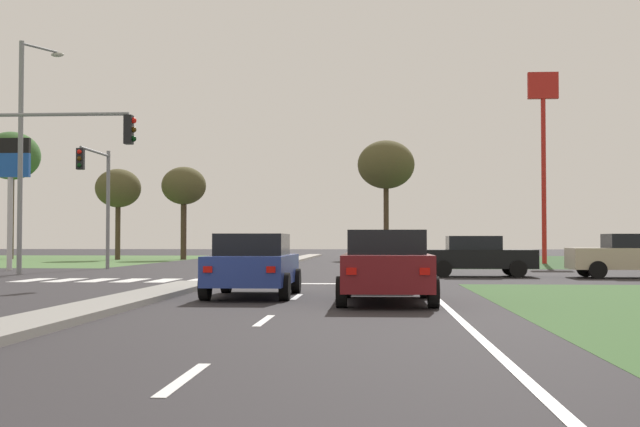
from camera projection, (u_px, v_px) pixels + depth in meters
name	position (u px, v px, depth m)	size (l,w,h in m)	color
ground_plane	(240.00, 275.00, 33.54)	(200.00, 200.00, 0.00)	#282628
median_island_near	(67.00, 315.00, 14.59)	(1.20, 22.00, 0.14)	gray
median_island_far	(297.00, 259.00, 58.47)	(1.20, 36.00, 0.14)	gray
lane_dash_near	(184.00, 379.00, 8.21)	(0.14, 2.00, 0.01)	silver
lane_dash_second	(264.00, 321.00, 14.20)	(0.14, 2.00, 0.01)	silver
lane_dash_third	(297.00, 297.00, 20.18)	(0.14, 2.00, 0.01)	silver
edge_line_right	(456.00, 316.00, 15.14)	(0.14, 24.00, 0.01)	silver
stop_bar_near	(324.00, 284.00, 26.31)	(6.40, 0.50, 0.01)	silver
crosswalk_bar_near	(33.00, 280.00, 28.76)	(0.70, 2.80, 0.01)	silver
crosswalk_bar_second	(65.00, 280.00, 28.69)	(0.70, 2.80, 0.01)	silver
crosswalk_bar_third	(98.00, 280.00, 28.62)	(0.70, 2.80, 0.01)	silver
crosswalk_bar_fourth	(131.00, 280.00, 28.54)	(0.70, 2.80, 0.01)	silver
crosswalk_bar_fifth	(164.00, 281.00, 28.47)	(0.70, 2.80, 0.01)	silver
crosswalk_bar_sixth	(197.00, 281.00, 28.39)	(0.70, 2.80, 0.01)	silver
car_blue_near	(253.00, 264.00, 20.36)	(2.05, 4.35, 1.53)	navy
car_white_second	(381.00, 261.00, 24.03)	(2.10, 4.49, 1.54)	silver
car_maroon_third	(386.00, 266.00, 18.39)	(2.08, 4.60, 1.60)	maroon
car_beige_fourth	(631.00, 255.00, 30.63)	(4.40, 1.99, 1.62)	#BCAD8E
car_black_fifth	(477.00, 256.00, 31.71)	(4.34, 2.01, 1.54)	black
car_grey_sixth	(253.00, 250.00, 53.40)	(2.07, 4.48, 1.52)	slate
traffic_signal_near_left	(38.00, 160.00, 27.45)	(5.31, 0.32, 5.78)	gray
traffic_signal_far_left	(98.00, 186.00, 39.26)	(0.32, 4.24, 5.76)	gray
street_lamp_second	(24.00, 145.00, 33.82)	(1.23, 1.89, 9.47)	gray
fastfood_pole_sign	(543.00, 124.00, 49.85)	(1.80, 0.40, 11.46)	red
fuel_price_totem	(10.00, 174.00, 38.27)	(1.80, 0.24, 6.08)	silver
treeline_near	(12.00, 157.00, 62.10)	(4.20, 4.20, 9.48)	#423323
treeline_second	(118.00, 189.00, 59.72)	(3.25, 3.25, 6.51)	#423323
treeline_third	(184.00, 187.00, 60.34)	(3.21, 3.21, 6.72)	#423323
treeline_fourth	(386.00, 165.00, 62.29)	(4.26, 4.26, 8.87)	#423323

